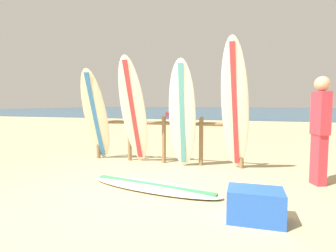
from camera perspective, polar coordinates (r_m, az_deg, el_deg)
ground_plane at (r=3.70m, az=-6.99°, el=-15.83°), size 120.00×120.00×0.00m
ocean_water at (r=61.17m, az=16.38°, el=3.35°), size 120.00×80.00×0.01m
surfboard_rack at (r=5.86m, az=-0.89°, el=-1.70°), size 3.41×0.09×1.03m
surfboard_leaning_far_left at (r=6.26m, az=-15.18°, el=2.14°), size 0.62×0.85×2.06m
surfboard_leaning_left at (r=5.71m, az=-7.37°, el=3.03°), size 0.58×0.94×2.26m
surfboard_leaning_center_left at (r=5.32m, az=3.07°, el=2.43°), size 0.58×0.59×2.16m
surfboard_leaning_center at (r=5.13m, az=14.10°, el=3.87°), size 0.59×1.03×2.46m
surfboard_lying_on_sand at (r=4.20m, az=-3.31°, el=-12.73°), size 2.28×0.94×0.08m
beachgoer_standing at (r=4.86m, az=29.72°, el=0.04°), size 0.27×0.32×1.73m
small_boat_offshore at (r=30.47m, az=0.99°, el=2.79°), size 1.05×2.12×0.71m
cooler_box at (r=3.23m, az=18.11°, el=-15.72°), size 0.61×0.42×0.36m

